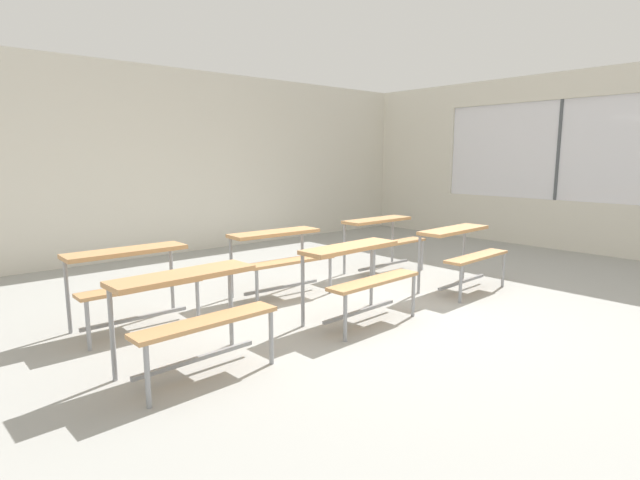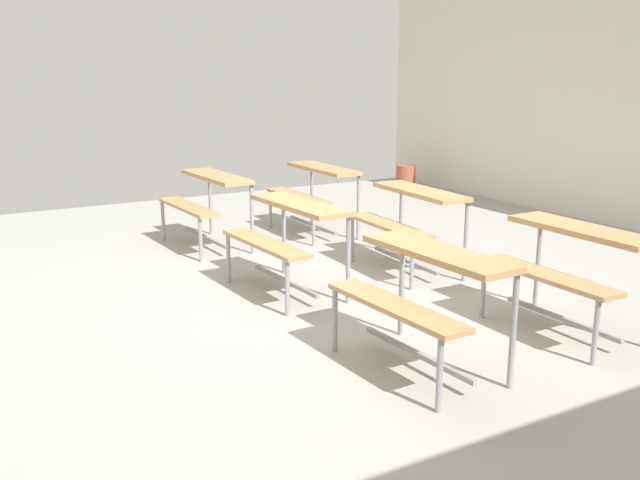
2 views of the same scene
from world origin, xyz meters
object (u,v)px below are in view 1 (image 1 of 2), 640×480
at_px(desk_bench_r1c0, 132,270).
at_px(desk_bench_r1c1, 280,248).
at_px(desk_bench_r0c0, 192,299).
at_px(desk_bench_r0c2, 461,244).
at_px(desk_bench_r0c1, 358,265).
at_px(desk_bench_r1c2, 383,232).

xyz_separation_m(desk_bench_r1c0, desk_bench_r1c1, (1.71, -0.00, 0.00)).
relative_size(desk_bench_r0c0, desk_bench_r0c2, 1.00).
xyz_separation_m(desk_bench_r0c0, desk_bench_r0c1, (1.76, 0.00, 0.00)).
bearing_deg(desk_bench_r1c2, desk_bench_r0c0, -160.26).
bearing_deg(desk_bench_r0c0, desk_bench_r1c2, 17.26).
bearing_deg(desk_bench_r1c1, desk_bench_r0c2, -32.07).
bearing_deg(desk_bench_r0c1, desk_bench_r0c2, -2.80).
relative_size(desk_bench_r0c0, desk_bench_r1c1, 0.99).
bearing_deg(desk_bench_r0c1, desk_bench_r1c1, 88.16).
distance_m(desk_bench_r1c1, desk_bench_r1c2, 1.79).
xyz_separation_m(desk_bench_r0c2, desk_bench_r1c1, (-1.78, 1.25, 0.00)).
xyz_separation_m(desk_bench_r0c0, desk_bench_r0c2, (3.52, -0.00, 0.00)).
xyz_separation_m(desk_bench_r0c1, desk_bench_r1c0, (-1.73, 1.24, 0.00)).
distance_m(desk_bench_r0c1, desk_bench_r1c1, 1.24).
bearing_deg(desk_bench_r1c2, desk_bench_r0c2, -90.41).
height_order(desk_bench_r0c0, desk_bench_r1c1, same).
height_order(desk_bench_r0c1, desk_bench_r0c2, same).
bearing_deg(desk_bench_r1c0, desk_bench_r0c2, -19.79).
relative_size(desk_bench_r0c2, desk_bench_r1c2, 1.02).
distance_m(desk_bench_r0c0, desk_bench_r1c1, 2.14).
relative_size(desk_bench_r0c2, desk_bench_r1c1, 1.00).
bearing_deg(desk_bench_r0c0, desk_bench_r0c2, -2.35).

